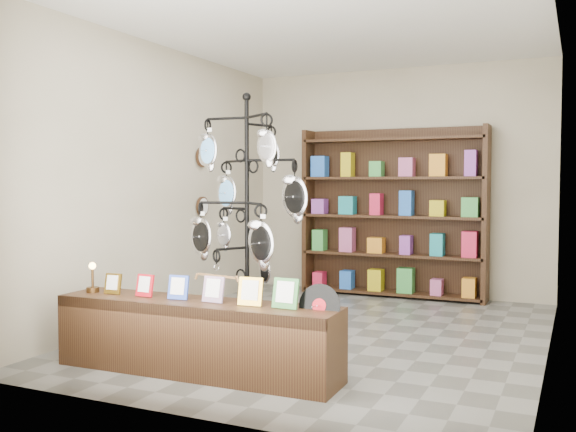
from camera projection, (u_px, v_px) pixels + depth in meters
ground at (330, 333)px, 6.34m from camera, size 5.00×5.00×0.00m
room_envelope at (331, 146)px, 6.25m from camera, size 5.00×5.00×5.00m
display_tree at (247, 203)px, 5.57m from camera, size 1.20×1.18×2.27m
front_shelf at (196, 337)px, 5.00m from camera, size 2.34×0.52×0.82m
back_shelving at (392, 218)px, 8.38m from camera, size 2.42×0.36×2.20m
wall_clocks at (202, 182)px, 7.81m from camera, size 0.03×0.24×0.84m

